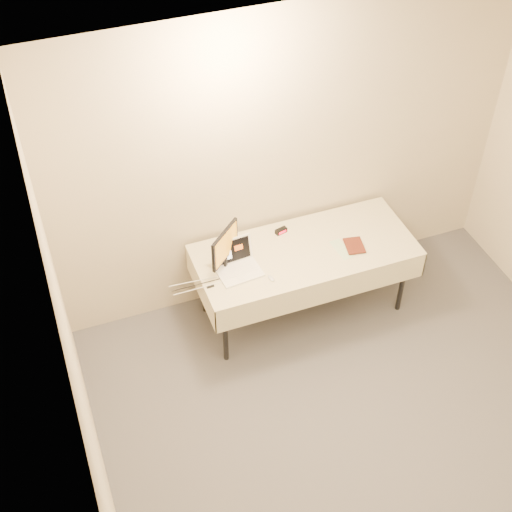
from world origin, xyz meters
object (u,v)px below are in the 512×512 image
object	(u,v)px
table	(305,255)
laptop	(237,264)
book	(347,239)
monitor	(225,247)

from	to	relation	value
table	laptop	size ratio (longest dim) A/B	5.06
table	book	distance (m)	0.38
laptop	monitor	bearing A→B (deg)	143.40
laptop	book	bearing A→B (deg)	-10.11
monitor	book	size ratio (longest dim) A/B	1.93
table	monitor	bearing A→B (deg)	177.45
table	laptop	bearing A→B (deg)	-178.45
laptop	book	distance (m)	0.94
table	monitor	xyz separation A→B (m)	(-0.69, 0.03, 0.29)
laptop	monitor	world-z (taller)	monitor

